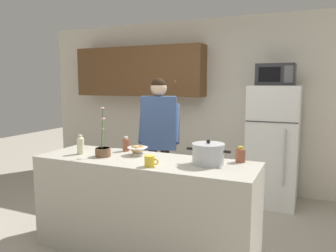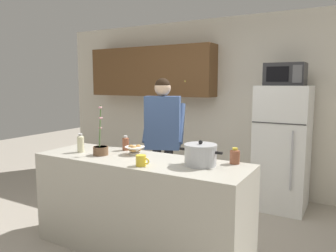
{
  "view_description": "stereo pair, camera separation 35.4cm",
  "coord_description": "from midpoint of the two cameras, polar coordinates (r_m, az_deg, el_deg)",
  "views": [
    {
      "loc": [
        1.43,
        -2.65,
        1.64
      ],
      "look_at": [
        0.0,
        0.55,
        1.17
      ],
      "focal_mm": 34.91,
      "sensor_mm": 36.0,
      "label": 1
    },
    {
      "loc": [
        1.75,
        -2.49,
        1.64
      ],
      "look_at": [
        0.0,
        0.55,
        1.17
      ],
      "focal_mm": 34.91,
      "sensor_mm": 36.0,
      "label": 2
    }
  ],
  "objects": [
    {
      "name": "refrigerator",
      "position": [
        4.55,
        15.78,
        -3.32
      ],
      "size": [
        0.64,
        0.68,
        1.6
      ],
      "color": "white",
      "rests_on": "ground"
    },
    {
      "name": "bottle_far_corner",
      "position": [
        3.49,
        -10.24,
        -3.11
      ],
      "size": [
        0.07,
        0.07,
        0.16
      ],
      "color": "brown",
      "rests_on": "kitchen_island"
    },
    {
      "name": "bottle_near_edge",
      "position": [
        3.0,
        9.28,
        -4.94
      ],
      "size": [
        0.09,
        0.09,
        0.14
      ],
      "color": "brown",
      "rests_on": "kitchen_island"
    },
    {
      "name": "kitchen_island",
      "position": [
        3.25,
        -7.31,
        -13.74
      ],
      "size": [
        2.12,
        0.68,
        0.92
      ],
      "primitive_type": "cube",
      "color": "#BCB7A8",
      "rests_on": "ground"
    },
    {
      "name": "bread_bowl",
      "position": [
        3.28,
        -8.44,
        -4.21
      ],
      "size": [
        0.2,
        0.2,
        0.1
      ],
      "color": "white",
      "rests_on": "kitchen_island"
    },
    {
      "name": "microwave",
      "position": [
        4.45,
        16.17,
        8.61
      ],
      "size": [
        0.48,
        0.37,
        0.28
      ],
      "color": "#2D2D30",
      "rests_on": "refrigerator"
    },
    {
      "name": "bottle_mid_counter",
      "position": [
        3.45,
        -17.9,
        -3.15
      ],
      "size": [
        0.07,
        0.07,
        0.2
      ],
      "color": "beige",
      "rests_on": "kitchen_island"
    },
    {
      "name": "coffee_mug",
      "position": [
        2.83,
        -6.77,
        -6.14
      ],
      "size": [
        0.13,
        0.09,
        0.1
      ],
      "color": "yellow",
      "rests_on": "kitchen_island"
    },
    {
      "name": "potted_orchid",
      "position": [
        3.29,
        -14.35,
        -4.13
      ],
      "size": [
        0.15,
        0.15,
        0.5
      ],
      "color": "brown",
      "rests_on": "kitchen_island"
    },
    {
      "name": "person_near_pot",
      "position": [
        4.03,
        -4.11,
        -0.65
      ],
      "size": [
        0.61,
        0.55,
        1.69
      ],
      "color": "black",
      "rests_on": "ground"
    },
    {
      "name": "ground_plane",
      "position": [
        3.44,
        -7.17,
        -20.9
      ],
      "size": [
        14.0,
        14.0,
        0.0
      ],
      "primitive_type": "plane",
      "color": "#B2A899"
    },
    {
      "name": "cooking_pot",
      "position": [
        2.88,
        3.55,
        -4.92
      ],
      "size": [
        0.4,
        0.29,
        0.22
      ],
      "color": "silver",
      "rests_on": "kitchen_island"
    },
    {
      "name": "back_wall_unit",
      "position": [
        5.18,
        2.81,
        5.2
      ],
      "size": [
        6.0,
        0.48,
        2.6
      ],
      "color": "silver",
      "rests_on": "ground"
    }
  ]
}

